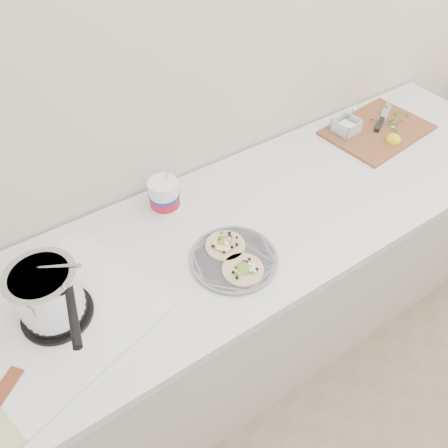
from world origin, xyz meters
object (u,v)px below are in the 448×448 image
taco_plate (234,257)px  tub (165,194)px  stove (52,302)px  cutboard (375,127)px

taco_plate → tub: 0.33m
stove → tub: (0.45, 0.22, -0.01)m
taco_plate → cutboard: cutboard is taller
stove → cutboard: bearing=-10.1°
taco_plate → cutboard: size_ratio=0.59×
stove → tub: stove is taller
stove → taco_plate: 0.53m
tub → cutboard: bearing=-4.1°
stove → taco_plate: bearing=-27.2°
stove → taco_plate: (0.52, -0.10, -0.06)m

